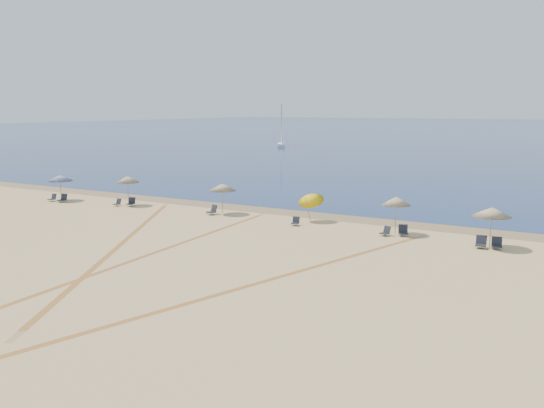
{
  "coord_description": "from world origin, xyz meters",
  "views": [
    {
      "loc": [
        19.53,
        -14.93,
        8.08
      ],
      "look_at": [
        0.0,
        20.0,
        1.3
      ],
      "focal_mm": 37.52,
      "sensor_mm": 36.0,
      "label": 1
    }
  ],
  "objects_px": {
    "umbrella_1": "(128,179)",
    "chair_3": "(131,202)",
    "umbrella_5": "(492,212)",
    "chair_5": "(296,222)",
    "umbrella_4": "(396,201)",
    "chair_4": "(212,210)",
    "chair_6": "(386,232)",
    "umbrella_2": "(222,187)",
    "chair_9": "(497,244)",
    "chair_7": "(403,231)",
    "chair_2": "(118,203)",
    "umbrella_0": "(60,178)",
    "chair_0": "(53,198)",
    "chair_1": "(63,198)",
    "sailboat_1": "(282,134)",
    "chair_8": "(481,243)",
    "umbrella_3": "(310,198)"
  },
  "relations": [
    {
      "from": "chair_5",
      "to": "umbrella_4",
      "type": "bearing_deg",
      "value": -2.45
    },
    {
      "from": "chair_0",
      "to": "chair_1",
      "type": "distance_m",
      "value": 1.23
    },
    {
      "from": "umbrella_1",
      "to": "chair_3",
      "type": "bearing_deg",
      "value": -21.62
    },
    {
      "from": "umbrella_4",
      "to": "umbrella_5",
      "type": "relative_size",
      "value": 1.02
    },
    {
      "from": "chair_7",
      "to": "chair_2",
      "type": "bearing_deg",
      "value": 159.99
    },
    {
      "from": "chair_0",
      "to": "sailboat_1",
      "type": "relative_size",
      "value": 0.07
    },
    {
      "from": "chair_1",
      "to": "sailboat_1",
      "type": "distance_m",
      "value": 75.04
    },
    {
      "from": "umbrella_2",
      "to": "chair_9",
      "type": "distance_m",
      "value": 20.31
    },
    {
      "from": "umbrella_4",
      "to": "chair_8",
      "type": "distance_m",
      "value": 5.96
    },
    {
      "from": "umbrella_2",
      "to": "chair_7",
      "type": "distance_m",
      "value": 14.57
    },
    {
      "from": "chair_0",
      "to": "chair_1",
      "type": "relative_size",
      "value": 0.84
    },
    {
      "from": "chair_8",
      "to": "chair_9",
      "type": "distance_m",
      "value": 0.86
    },
    {
      "from": "umbrella_5",
      "to": "chair_3",
      "type": "relative_size",
      "value": 3.03
    },
    {
      "from": "chair_1",
      "to": "chair_6",
      "type": "height_order",
      "value": "chair_1"
    },
    {
      "from": "umbrella_4",
      "to": "chair_8",
      "type": "relative_size",
      "value": 3.3
    },
    {
      "from": "umbrella_0",
      "to": "chair_1",
      "type": "distance_m",
      "value": 1.96
    },
    {
      "from": "umbrella_2",
      "to": "chair_1",
      "type": "height_order",
      "value": "umbrella_2"
    },
    {
      "from": "umbrella_5",
      "to": "chair_4",
      "type": "xyz_separation_m",
      "value": [
        -20.24,
        0.63,
        -1.8
      ]
    },
    {
      "from": "umbrella_4",
      "to": "chair_3",
      "type": "distance_m",
      "value": 22.54
    },
    {
      "from": "chair_4",
      "to": "chair_8",
      "type": "height_order",
      "value": "chair_4"
    },
    {
      "from": "umbrella_0",
      "to": "chair_5",
      "type": "height_order",
      "value": "umbrella_0"
    },
    {
      "from": "chair_0",
      "to": "chair_7",
      "type": "height_order",
      "value": "chair_7"
    },
    {
      "from": "chair_4",
      "to": "chair_7",
      "type": "relative_size",
      "value": 1.04
    },
    {
      "from": "chair_5",
      "to": "umbrella_1",
      "type": "bearing_deg",
      "value": 169.21
    },
    {
      "from": "chair_4",
      "to": "chair_8",
      "type": "xyz_separation_m",
      "value": [
        19.81,
        -1.02,
        -0.01
      ]
    },
    {
      "from": "umbrella_3",
      "to": "chair_2",
      "type": "height_order",
      "value": "umbrella_3"
    },
    {
      "from": "chair_6",
      "to": "chair_9",
      "type": "distance_m",
      "value": 6.72
    },
    {
      "from": "chair_1",
      "to": "chair_2",
      "type": "relative_size",
      "value": 1.29
    },
    {
      "from": "sailboat_1",
      "to": "chair_0",
      "type": "bearing_deg",
      "value": -105.25
    },
    {
      "from": "umbrella_3",
      "to": "chair_1",
      "type": "relative_size",
      "value": 3.08
    },
    {
      "from": "sailboat_1",
      "to": "chair_8",
      "type": "bearing_deg",
      "value": -82.13
    },
    {
      "from": "umbrella_1",
      "to": "chair_2",
      "type": "distance_m",
      "value": 2.13
    },
    {
      "from": "umbrella_5",
      "to": "umbrella_2",
      "type": "bearing_deg",
      "value": 176.14
    },
    {
      "from": "chair_5",
      "to": "chair_6",
      "type": "distance_m",
      "value": 6.51
    },
    {
      "from": "chair_4",
      "to": "chair_5",
      "type": "xyz_separation_m",
      "value": [
        7.42,
        -0.53,
        -0.06
      ]
    },
    {
      "from": "umbrella_1",
      "to": "chair_4",
      "type": "xyz_separation_m",
      "value": [
        8.63,
        -0.05,
        -1.87
      ]
    },
    {
      "from": "umbrella_4",
      "to": "chair_5",
      "type": "bearing_deg",
      "value": -173.73
    },
    {
      "from": "chair_0",
      "to": "chair_5",
      "type": "relative_size",
      "value": 1.02
    },
    {
      "from": "umbrella_5",
      "to": "sailboat_1",
      "type": "distance_m",
      "value": 89.14
    },
    {
      "from": "chair_0",
      "to": "chair_3",
      "type": "distance_m",
      "value": 7.91
    },
    {
      "from": "umbrella_3",
      "to": "chair_1",
      "type": "xyz_separation_m",
      "value": [
        -22.44,
        -2.76,
        -1.42
      ]
    },
    {
      "from": "chair_6",
      "to": "chair_8",
      "type": "relative_size",
      "value": 0.96
    },
    {
      "from": "umbrella_0",
      "to": "umbrella_4",
      "type": "xyz_separation_m",
      "value": [
        29.85,
        1.24,
        0.17
      ]
    },
    {
      "from": "chair_4",
      "to": "chair_6",
      "type": "distance_m",
      "value": 13.94
    },
    {
      "from": "umbrella_4",
      "to": "chair_5",
      "type": "height_order",
      "value": "umbrella_4"
    },
    {
      "from": "umbrella_4",
      "to": "chair_9",
      "type": "bearing_deg",
      "value": -9.22
    },
    {
      "from": "chair_2",
      "to": "umbrella_1",
      "type": "bearing_deg",
      "value": 56.73
    },
    {
      "from": "chair_3",
      "to": "umbrella_4",
      "type": "bearing_deg",
      "value": -14.0
    },
    {
      "from": "umbrella_1",
      "to": "chair_1",
      "type": "height_order",
      "value": "umbrella_1"
    },
    {
      "from": "chair_7",
      "to": "umbrella_2",
      "type": "bearing_deg",
      "value": 155.49
    }
  ]
}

